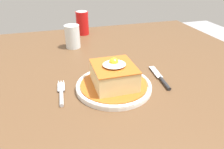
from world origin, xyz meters
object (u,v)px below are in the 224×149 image
at_px(soda_can, 82,23).
at_px(drinking_glass, 73,38).
at_px(fork, 61,94).
at_px(knife, 162,80).
at_px(main_plate, 114,86).

relative_size(soda_can, drinking_glass, 1.18).
xyz_separation_m(fork, soda_can, (0.16, 0.58, 0.06)).
height_order(knife, drinking_glass, drinking_glass).
height_order(main_plate, fork, main_plate).
height_order(soda_can, drinking_glass, soda_can).
bearing_deg(knife, soda_can, 106.26).
height_order(main_plate, knife, main_plate).
distance_m(main_plate, fork, 0.17).
bearing_deg(knife, drinking_glass, 121.65).
bearing_deg(drinking_glass, fork, -102.24).
bearing_deg(fork, drinking_glass, 77.76).
distance_m(knife, drinking_glass, 0.48).
bearing_deg(drinking_glass, knife, -58.35).
bearing_deg(soda_can, knife, -73.74).
relative_size(knife, drinking_glass, 1.58).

